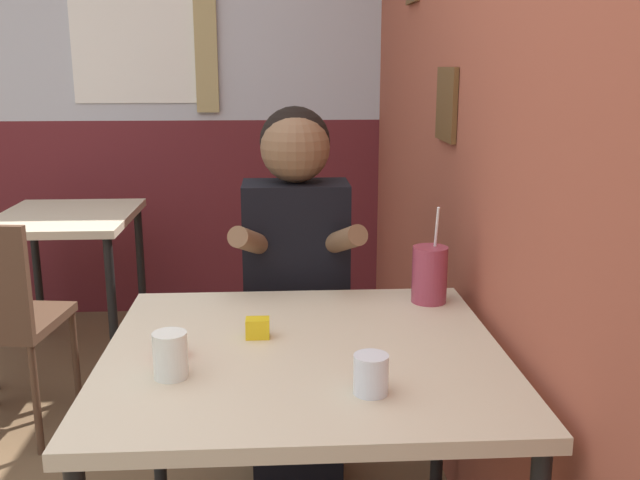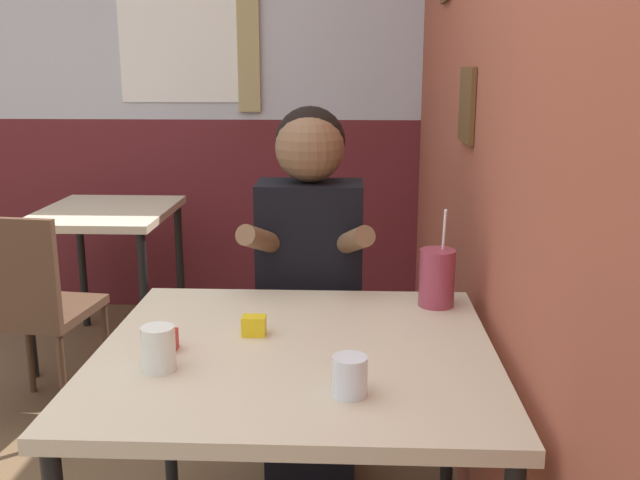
% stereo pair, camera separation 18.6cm
% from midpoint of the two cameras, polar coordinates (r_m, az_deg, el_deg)
% --- Properties ---
extents(brick_wall_right, '(0.08, 4.63, 2.70)m').
position_cam_midpoint_polar(brick_wall_right, '(2.73, 13.52, 12.53)').
color(brick_wall_right, '#9E4C38').
rests_on(brick_wall_right, ground_plane).
extents(back_wall, '(5.21, 0.09, 2.70)m').
position_cam_midpoint_polar(back_wall, '(4.08, -6.62, 13.18)').
color(back_wall, silver).
rests_on(back_wall, ground_plane).
extents(main_table, '(0.96, 0.92, 0.72)m').
position_cam_midpoint_polar(main_table, '(1.78, 1.14, -10.51)').
color(main_table, beige).
rests_on(main_table, ground_plane).
extents(background_table, '(0.61, 0.75, 0.72)m').
position_cam_midpoint_polar(background_table, '(3.57, -15.30, 0.92)').
color(background_table, beige).
rests_on(background_table, ground_plane).
extents(chair_near_window, '(0.45, 0.45, 0.86)m').
position_cam_midpoint_polar(chair_near_window, '(2.93, -20.70, -4.72)').
color(chair_near_window, '#4C3323').
rests_on(chair_near_window, ground_plane).
extents(person_seated, '(0.42, 0.42, 1.27)m').
position_cam_midpoint_polar(person_seated, '(2.36, 1.47, -3.63)').
color(person_seated, black).
rests_on(person_seated, ground_plane).
extents(cocktail_pitcher, '(0.10, 0.10, 0.28)m').
position_cam_midpoint_polar(cocktail_pitcher, '(2.07, 11.89, -3.00)').
color(cocktail_pitcher, '#99384C').
rests_on(cocktail_pitcher, main_table).
extents(glass_near_pitcher, '(0.07, 0.07, 0.09)m').
position_cam_midpoint_polar(glass_near_pitcher, '(1.51, 5.98, -10.80)').
color(glass_near_pitcher, silver).
rests_on(glass_near_pitcher, main_table).
extents(glass_center, '(0.08, 0.08, 0.10)m').
position_cam_midpoint_polar(glass_center, '(1.63, -9.62, -8.64)').
color(glass_center, silver).
rests_on(glass_center, main_table).
extents(condiment_ketchup, '(0.06, 0.04, 0.05)m').
position_cam_midpoint_polar(condiment_ketchup, '(1.76, -9.39, -7.97)').
color(condiment_ketchup, '#B7140F').
rests_on(condiment_ketchup, main_table).
extents(condiment_mustard, '(0.06, 0.04, 0.05)m').
position_cam_midpoint_polar(condiment_mustard, '(1.83, -2.39, -6.91)').
color(condiment_mustard, yellow).
rests_on(condiment_mustard, main_table).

